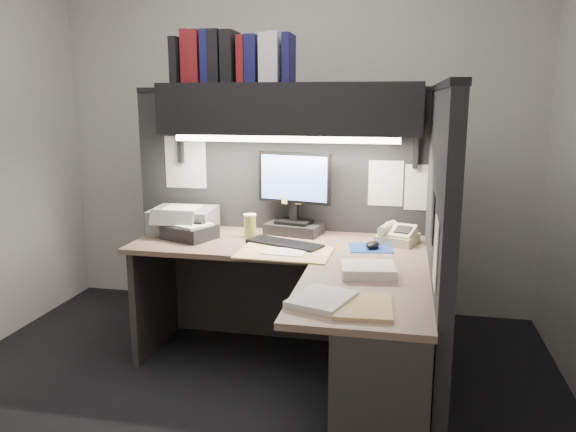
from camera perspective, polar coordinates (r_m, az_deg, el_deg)
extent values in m
plane|color=black|center=(3.11, -5.21, -18.34)|extent=(3.50, 3.50, 0.00)
cube|color=beige|center=(4.15, 0.52, 8.95)|extent=(3.50, 0.04, 2.70)
cube|color=beige|center=(1.35, -25.13, 1.80)|extent=(3.50, 0.04, 2.70)
cube|color=black|center=(3.66, -0.77, -0.14)|extent=(1.90, 0.06, 1.60)
cube|color=black|center=(2.85, 14.83, -4.01)|extent=(0.06, 1.50, 1.60)
cube|color=#8A6B58|center=(3.31, -0.97, -2.93)|extent=(1.70, 0.68, 0.03)
cube|color=#8A6B58|center=(2.51, 7.55, -7.93)|extent=(0.60, 0.85, 0.03)
cube|color=#312E2C|center=(3.70, 0.08, -7.24)|extent=(1.61, 0.02, 0.70)
cube|color=#312E2C|center=(3.67, -13.33, -7.72)|extent=(0.04, 0.61, 0.70)
cube|color=#312E2C|center=(2.45, 9.34, -17.87)|extent=(0.38, 0.40, 0.70)
cube|color=black|center=(3.38, 0.12, 10.84)|extent=(1.55, 0.34, 0.30)
cylinder|color=white|center=(3.25, -0.38, 7.80)|extent=(1.32, 0.04, 0.04)
cube|color=black|center=(3.51, 0.63, -1.28)|extent=(0.38, 0.28, 0.07)
cube|color=black|center=(3.48, 0.64, 0.46)|extent=(0.05, 0.05, 0.11)
cube|color=black|center=(3.44, 0.63, 3.90)|extent=(0.47, 0.13, 0.31)
cube|color=#6D95F0|center=(3.42, 0.57, 3.86)|extent=(0.42, 0.10, 0.27)
cube|color=black|center=(3.23, -0.37, -2.85)|extent=(0.47, 0.31, 0.02)
cube|color=navy|center=(3.21, 8.38, -3.21)|extent=(0.27, 0.26, 0.00)
ellipsoid|color=black|center=(3.19, 8.59, -2.91)|extent=(0.10, 0.13, 0.04)
cube|color=beige|center=(3.34, 11.08, -2.01)|extent=(0.27, 0.27, 0.09)
cylinder|color=#B6C24D|center=(3.41, -3.89, -1.09)|extent=(0.09, 0.09, 0.14)
cube|color=gray|center=(3.60, -10.54, -0.43)|extent=(0.40, 0.35, 0.15)
cube|color=black|center=(3.43, -9.94, -1.60)|extent=(0.34, 0.32, 0.08)
cube|color=#D5B477|center=(3.06, -0.39, -3.78)|extent=(0.51, 0.34, 0.01)
cube|color=white|center=(2.73, 8.13, -5.44)|extent=(0.28, 0.25, 0.05)
cube|color=white|center=(2.35, 3.49, -8.45)|extent=(0.29, 0.33, 0.03)
cube|color=#D5B477|center=(2.31, 7.64, -9.10)|extent=(0.25, 0.31, 0.02)
cube|color=black|center=(3.57, -10.97, 15.23)|extent=(0.05, 0.22, 0.27)
cube|color=maroon|center=(3.58, -9.94, 15.60)|extent=(0.05, 0.22, 0.31)
cube|color=maroon|center=(3.56, -9.10, 15.63)|extent=(0.07, 0.22, 0.31)
cube|color=#17164D|center=(3.52, -7.99, 15.69)|extent=(0.05, 0.22, 0.30)
cube|color=black|center=(3.49, -7.05, 15.73)|extent=(0.06, 0.22, 0.30)
cube|color=black|center=(3.47, -5.87, 15.75)|extent=(0.07, 0.22, 0.30)
cube|color=maroon|center=(3.47, -4.42, 15.54)|extent=(0.05, 0.22, 0.27)
cube|color=#17164D|center=(3.45, -3.50, 15.59)|extent=(0.07, 0.22, 0.27)
cube|color=white|center=(3.43, -2.21, 15.68)|extent=(0.05, 0.22, 0.28)
cube|color=white|center=(3.40, -1.28, 15.76)|extent=(0.07, 0.22, 0.28)
cube|color=#17164D|center=(3.40, 0.10, 15.71)|extent=(0.04, 0.22, 0.28)
cube|color=white|center=(3.50, 9.89, 3.29)|extent=(0.21, 0.00, 0.28)
cube|color=white|center=(3.50, 13.48, 2.82)|extent=(0.21, 0.00, 0.28)
cube|color=white|center=(3.76, -10.37, 5.40)|extent=(0.28, 0.00, 0.34)
cube|color=black|center=(2.67, 14.49, -0.21)|extent=(0.00, 0.18, 0.22)
cube|color=white|center=(2.34, 14.77, -3.63)|extent=(0.00, 0.21, 0.28)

